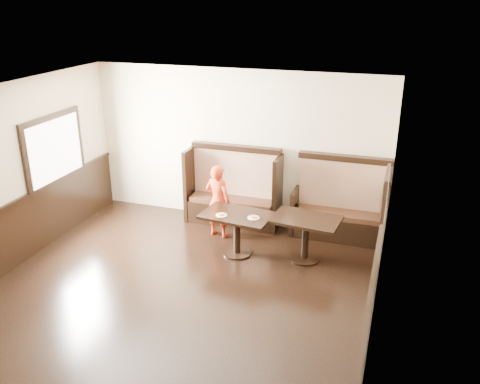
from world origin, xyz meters
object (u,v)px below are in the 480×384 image
at_px(booth_main, 234,195).
at_px(booth_neighbor, 340,211).
at_px(table_neighbor, 306,229).
at_px(child, 218,201).
at_px(table_main, 237,224).

distance_m(booth_main, booth_neighbor, 1.95).
distance_m(booth_main, table_neighbor, 1.85).
relative_size(booth_main, child, 1.34).
bearing_deg(table_neighbor, booth_main, 152.38).
bearing_deg(booth_main, table_main, -68.90).
bearing_deg(booth_neighbor, table_main, -141.83).
distance_m(booth_main, child, 0.65).
xyz_separation_m(booth_main, child, (-0.07, -0.64, 0.13)).
height_order(booth_neighbor, table_neighbor, booth_neighbor).
bearing_deg(booth_main, child, -96.20).
xyz_separation_m(booth_neighbor, table_neighbor, (-0.40, -1.02, 0.06)).
bearing_deg(table_neighbor, booth_neighbor, 74.13).
xyz_separation_m(booth_main, table_neighbor, (1.55, -1.02, 0.02)).
distance_m(booth_neighbor, child, 2.12).
height_order(booth_main, table_main, booth_main).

